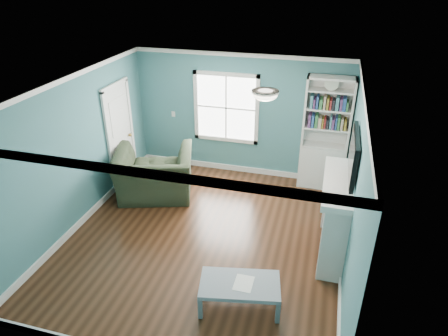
# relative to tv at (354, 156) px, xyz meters

# --- Properties ---
(floor) EXTENTS (5.00, 5.00, 0.00)m
(floor) POSITION_rel_tv_xyz_m (-2.20, -0.20, -1.72)
(floor) COLOR black
(floor) RESTS_ON ground
(room_walls) EXTENTS (5.00, 5.00, 5.00)m
(room_walls) POSITION_rel_tv_xyz_m (-2.20, -0.20, -0.14)
(room_walls) COLOR #3D7979
(room_walls) RESTS_ON ground
(trim) EXTENTS (4.50, 5.00, 2.60)m
(trim) POSITION_rel_tv_xyz_m (-2.20, -0.20, -0.49)
(trim) COLOR white
(trim) RESTS_ON ground
(window) EXTENTS (1.40, 0.06, 1.50)m
(window) POSITION_rel_tv_xyz_m (-2.50, 2.29, -0.27)
(window) COLOR white
(window) RESTS_ON room_walls
(bookshelf) EXTENTS (0.90, 0.35, 2.31)m
(bookshelf) POSITION_rel_tv_xyz_m (-0.43, 2.10, -0.80)
(bookshelf) COLOR silver
(bookshelf) RESTS_ON ground
(fireplace) EXTENTS (0.44, 1.58, 1.30)m
(fireplace) POSITION_rel_tv_xyz_m (-0.12, 0.00, -1.09)
(fireplace) COLOR black
(fireplace) RESTS_ON ground
(tv) EXTENTS (0.06, 1.10, 0.65)m
(tv) POSITION_rel_tv_xyz_m (0.00, 0.00, 0.00)
(tv) COLOR black
(tv) RESTS_ON fireplace
(door) EXTENTS (0.12, 0.98, 2.17)m
(door) POSITION_rel_tv_xyz_m (-4.42, 1.20, -0.65)
(door) COLOR silver
(door) RESTS_ON ground
(ceiling_fixture) EXTENTS (0.38, 0.38, 0.15)m
(ceiling_fixture) POSITION_rel_tv_xyz_m (-1.30, -0.10, 0.82)
(ceiling_fixture) COLOR white
(ceiling_fixture) RESTS_ON room_walls
(light_switch) EXTENTS (0.08, 0.01, 0.12)m
(light_switch) POSITION_rel_tv_xyz_m (-3.70, 2.28, -0.52)
(light_switch) COLOR white
(light_switch) RESTS_ON room_walls
(recliner) EXTENTS (1.67, 1.34, 1.27)m
(recliner) POSITION_rel_tv_xyz_m (-3.56, 0.84, -1.09)
(recliner) COLOR black
(recliner) RESTS_ON ground
(coffee_table) EXTENTS (1.16, 0.77, 0.39)m
(coffee_table) POSITION_rel_tv_xyz_m (-1.28, -1.52, -1.39)
(coffee_table) COLOR #535E64
(coffee_table) RESTS_ON ground
(paper_sheet) EXTENTS (0.25, 0.31, 0.00)m
(paper_sheet) POSITION_rel_tv_xyz_m (-1.23, -1.51, -1.34)
(paper_sheet) COLOR white
(paper_sheet) RESTS_ON coffee_table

